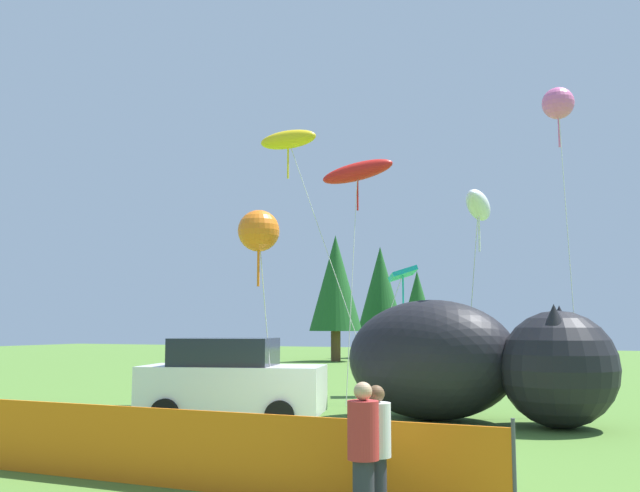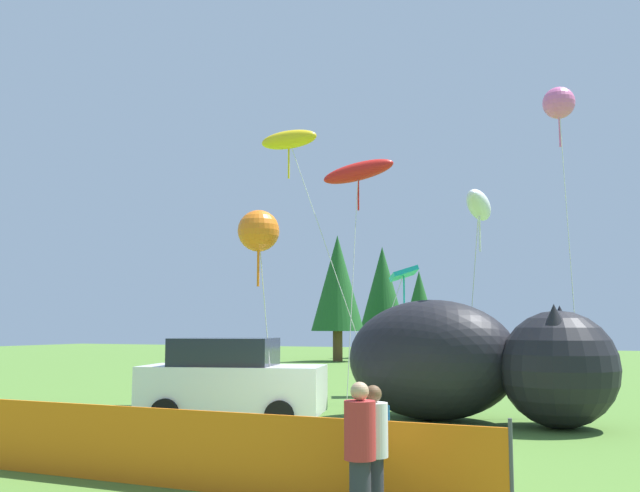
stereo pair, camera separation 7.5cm
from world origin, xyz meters
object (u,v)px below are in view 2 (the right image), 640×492
folding_chair (372,430)px  inflatable_cat (468,365)px  kite_white_ghost (479,206)px  parked_car (231,381)px  kite_pink_octopus (559,104)px  spectator_in_white_shirt (360,449)px  kite_red_lizard (358,172)px  spectator_in_yellow_shirt (373,447)px  kite_yellow_hero (289,141)px  kite_teal_diamond (403,275)px  kite_orange_flower (259,231)px

folding_chair → inflatable_cat: (0.42, 5.87, 0.82)m
inflatable_cat → kite_white_ghost: 4.88m
parked_car → kite_white_ghost: size_ratio=0.76×
folding_chair → inflatable_cat: inflatable_cat is taller
parked_car → kite_pink_octopus: 12.17m
parked_car → spectator_in_white_shirt: (6.02, -7.19, -0.09)m
folding_chair → kite_red_lizard: (-3.92, 9.83, 6.82)m
folding_chair → spectator_in_yellow_shirt: 3.71m
kite_yellow_hero → kite_pink_octopus: size_ratio=0.96×
parked_car → inflatable_cat: (5.21, 2.54, 0.37)m
spectator_in_white_shirt → kite_teal_diamond: bearing=105.2°
spectator_in_yellow_shirt → kite_yellow_hero: 16.03m
parked_car → kite_yellow_hero: bearing=87.0°
parked_car → kite_white_ghost: kite_white_ghost is taller
kite_red_lizard → kite_teal_diamond: (0.86, 2.13, -3.31)m
kite_orange_flower → kite_red_lizard: 7.69m
kite_orange_flower → kite_pink_octopus: 9.99m
inflatable_cat → kite_orange_flower: 6.10m
inflatable_cat → kite_teal_diamond: bearing=124.7°
folding_chair → inflatable_cat: 5.94m
spectator_in_yellow_shirt → kite_pink_octopus: kite_pink_octopus is taller
inflatable_cat → kite_yellow_hero: bearing=160.6°
kite_teal_diamond → kite_orange_flower: bearing=-94.1°
folding_chair → kite_pink_octopus: (2.50, 9.28, 8.16)m
folding_chair → kite_orange_flower: bearing=-126.7°
kite_red_lizard → kite_yellow_hero: bearing=-151.4°
parked_car → kite_red_lizard: 9.15m
spectator_in_white_shirt → kite_orange_flower: (-4.95, 6.55, 3.62)m
kite_orange_flower → kite_yellow_hero: (-2.20, 6.05, 3.86)m
kite_orange_flower → kite_white_ghost: (4.08, 5.46, 1.16)m
spectator_in_yellow_shirt → spectator_in_white_shirt: bearing=-94.2°
kite_teal_diamond → inflatable_cat: bearing=-60.3°
parked_car → kite_teal_diamond: 9.33m
kite_orange_flower → kite_teal_diamond: bearing=85.9°
kite_red_lizard → inflatable_cat: bearing=-42.4°
folding_chair → kite_yellow_hero: (-5.92, 8.73, 7.83)m
kite_pink_octopus → spectator_in_white_shirt: bearing=-95.5°
folding_chair → kite_orange_flower: size_ratio=0.19×
kite_pink_octopus → kite_red_lizard: bearing=175.1°
folding_chair → kite_red_lizard: kite_red_lizard is taller
parked_car → spectator_in_yellow_shirt: 9.10m
spectator_in_yellow_shirt → kite_white_ghost: size_ratio=0.27×
spectator_in_white_shirt → kite_pink_octopus: bearing=84.5°
spectator_in_white_shirt → spectator_in_yellow_shirt: size_ratio=1.04×
spectator_in_yellow_shirt → kite_teal_diamond: bearing=105.6°
spectator_in_white_shirt → kite_yellow_hero: kite_yellow_hero is taller
spectator_in_yellow_shirt → kite_pink_octopus: size_ratio=0.18×
inflatable_cat → kite_pink_octopus: size_ratio=0.73×
kite_orange_flower → kite_red_lizard: kite_red_lizard is taller
parked_car → kite_orange_flower: size_ratio=0.93×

